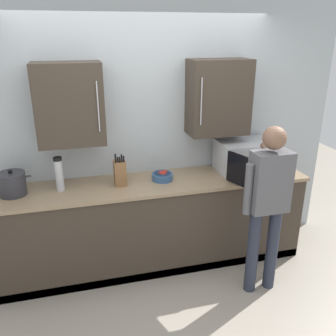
% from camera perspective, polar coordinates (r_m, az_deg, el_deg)
% --- Properties ---
extents(ground_plane, '(9.12, 9.12, 0.00)m').
position_cam_1_polar(ground_plane, '(3.52, 0.15, -20.60)').
color(ground_plane, '#9E9384').
extents(back_wall_tiled, '(4.20, 0.44, 2.79)m').
position_cam_1_polar(back_wall_tiled, '(3.69, -3.70, 7.10)').
color(back_wall_tiled, '#B2BCC1').
rests_on(back_wall_tiled, ground_plane).
extents(counter_unit, '(3.16, 0.62, 0.94)m').
position_cam_1_polar(counter_unit, '(3.77, -2.42, -8.80)').
color(counter_unit, '#3D3328').
rests_on(counter_unit, ground_plane).
extents(microwave_oven, '(0.60, 0.81, 0.33)m').
position_cam_1_polar(microwave_oven, '(3.85, 11.92, 1.73)').
color(microwave_oven, '#B7BABF').
rests_on(microwave_oven, counter_unit).
extents(thermos_flask, '(0.08, 0.08, 0.33)m').
position_cam_1_polar(thermos_flask, '(3.46, -16.89, -0.90)').
color(thermos_flask, '#B7BABF').
rests_on(thermos_flask, counter_unit).
extents(knife_block, '(0.11, 0.15, 0.32)m').
position_cam_1_polar(knife_block, '(3.49, -7.62, -0.74)').
color(knife_block, brown).
rests_on(knife_block, counter_unit).
extents(fruit_bowl, '(0.21, 0.21, 0.10)m').
position_cam_1_polar(fruit_bowl, '(3.59, -0.90, -1.27)').
color(fruit_bowl, '#335684').
rests_on(fruit_bowl, counter_unit).
extents(stock_pot, '(0.34, 0.25, 0.24)m').
position_cam_1_polar(stock_pot, '(3.54, -23.48, -2.32)').
color(stock_pot, '#2D2D33').
rests_on(stock_pot, counter_unit).
extents(person_figure, '(0.44, 0.51, 1.61)m').
position_cam_1_polar(person_figure, '(3.30, 15.50, -4.57)').
color(person_figure, '#282D3D').
rests_on(person_figure, ground_plane).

